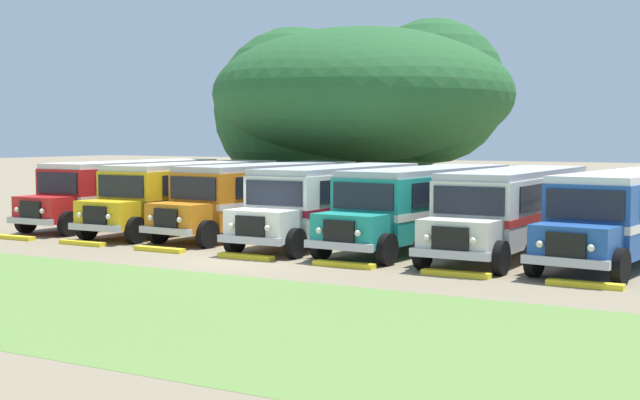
{
  "coord_description": "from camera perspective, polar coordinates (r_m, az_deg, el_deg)",
  "views": [
    {
      "loc": [
        16.2,
        -23.33,
        3.97
      ],
      "look_at": [
        0.0,
        4.89,
        1.6
      ],
      "focal_mm": 49.86,
      "sensor_mm": 36.0,
      "label": 1
    }
  ],
  "objects": [
    {
      "name": "curb_wheelstop_4",
      "position": [
        26.89,
        1.54,
        -4.17
      ],
      "size": [
        2.0,
        0.36,
        0.15
      ],
      "primitive_type": "cube",
      "color": "yellow",
      "rests_on": "ground_plane"
    },
    {
      "name": "parked_bus_slot_1",
      "position": [
        37.69,
        -8.28,
        0.49
      ],
      "size": [
        2.8,
        10.85,
        2.82
      ],
      "rotation": [
        0.0,
        0.0,
        -1.56
      ],
      "color": "yellow",
      "rests_on": "ground_plane"
    },
    {
      "name": "broad_shade_tree",
      "position": [
        46.78,
        2.8,
        6.46
      ],
      "size": [
        15.47,
        16.05,
        9.93
      ],
      "color": "brown",
      "rests_on": "ground_plane"
    },
    {
      "name": "parked_bus_slot_3",
      "position": [
        33.34,
        1.05,
        0.06
      ],
      "size": [
        2.68,
        10.84,
        2.82
      ],
      "rotation": [
        0.0,
        0.0,
        -1.57
      ],
      "color": "silver",
      "rests_on": "ground_plane"
    },
    {
      "name": "foreground_grass_strip",
      "position": [
        22.94,
        -15.79,
        -5.95
      ],
      "size": [
        80.0,
        9.42,
        0.01
      ],
      "primitive_type": "cube",
      "color": "olive",
      "rests_on": "ground_plane"
    },
    {
      "name": "ground_plane",
      "position": [
        28.68,
        -4.88,
        -3.81
      ],
      "size": [
        220.0,
        220.0,
        0.0
      ],
      "primitive_type": "plane",
      "color": "#84755B"
    },
    {
      "name": "parked_bus_slot_5",
      "position": [
        30.64,
        12.36,
        -0.4
      ],
      "size": [
        2.73,
        10.85,
        2.82
      ],
      "rotation": [
        0.0,
        0.0,
        -1.58
      ],
      "color": "silver",
      "rests_on": "ground_plane"
    },
    {
      "name": "curb_wheelstop_3",
      "position": [
        28.74,
        -4.78,
        -3.64
      ],
      "size": [
        2.0,
        0.36,
        0.15
      ],
      "primitive_type": "cube",
      "color": "yellow",
      "rests_on": "ground_plane"
    },
    {
      "name": "curb_wheelstop_1",
      "position": [
        33.32,
        -15.0,
        -2.69
      ],
      "size": [
        2.0,
        0.36,
        0.15
      ],
      "primitive_type": "cube",
      "color": "yellow",
      "rests_on": "ground_plane"
    },
    {
      "name": "curb_wheelstop_2",
      "position": [
        30.91,
        -10.27,
        -3.14
      ],
      "size": [
        2.0,
        0.36,
        0.15
      ],
      "primitive_type": "cube",
      "color": "yellow",
      "rests_on": "ground_plane"
    },
    {
      "name": "parked_bus_slot_4",
      "position": [
        31.9,
        6.77,
        -0.16
      ],
      "size": [
        3.3,
        10.93,
        2.82
      ],
      "rotation": [
        0.0,
        0.0,
        -1.64
      ],
      "color": "teal",
      "rests_on": "ground_plane"
    },
    {
      "name": "parked_bus_slot_0",
      "position": [
        40.55,
        -12.09,
        0.7
      ],
      "size": [
        2.69,
        10.84,
        2.82
      ],
      "rotation": [
        0.0,
        0.0,
        -1.57
      ],
      "color": "red",
      "rests_on": "ground_plane"
    },
    {
      "name": "curb_wheelstop_0",
      "position": [
        35.93,
        -19.06,
        -2.29
      ],
      "size": [
        2.0,
        0.36,
        0.15
      ],
      "primitive_type": "cube",
      "color": "yellow",
      "rests_on": "ground_plane"
    },
    {
      "name": "parked_bus_slot_6",
      "position": [
        29.8,
        19.32,
        -0.67
      ],
      "size": [
        3.64,
        10.98,
        2.82
      ],
      "rotation": [
        0.0,
        0.0,
        -1.67
      ],
      "color": "#23519E",
      "rests_on": "ground_plane"
    },
    {
      "name": "curb_wheelstop_6",
      "position": [
        24.36,
        16.63,
        -5.21
      ],
      "size": [
        2.0,
        0.36,
        0.15
      ],
      "primitive_type": "cube",
      "color": "yellow",
      "rests_on": "ground_plane"
    },
    {
      "name": "curb_wheelstop_5",
      "position": [
        25.4,
        8.71,
        -4.71
      ],
      "size": [
        2.0,
        0.36,
        0.15
      ],
      "primitive_type": "cube",
      "color": "yellow",
      "rests_on": "ground_plane"
    },
    {
      "name": "parked_bus_slot_2",
      "position": [
        35.93,
        -3.48,
        0.35
      ],
      "size": [
        3.43,
        10.95,
        2.82
      ],
      "rotation": [
        0.0,
        0.0,
        -1.65
      ],
      "color": "orange",
      "rests_on": "ground_plane"
    }
  ]
}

